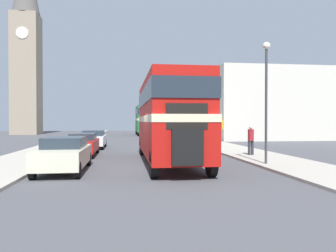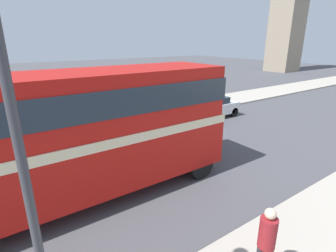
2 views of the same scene
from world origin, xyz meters
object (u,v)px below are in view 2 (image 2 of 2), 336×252
Objects in this scene: pedestrian_walking at (267,241)px; street_lamp at (18,144)px; car_parked_mid at (130,122)px; car_parked_far at (208,107)px; double_decker_bus at (72,129)px.

street_lamp is (-0.84, -4.02, 2.82)m from pedestrian_walking.
car_parked_mid is 5.80m from car_parked_far.
double_decker_bus is 2.41× the size of car_parked_far.
pedestrian_walking is at bearing -37.66° from car_parked_far.
car_parked_far is 15.37m from street_lamp.
car_parked_mid is 1.02× the size of car_parked_far.
street_lamp is (4.55, -1.72, 1.45)m from double_decker_bus.
pedestrian_walking is (10.22, -2.00, 0.40)m from car_parked_mid.
car_parked_mid is at bearing 168.93° from pedestrian_walking.
street_lamp is (9.27, -11.83, 3.21)m from car_parked_far.
car_parked_far is at bearing 142.34° from pedestrian_walking.
double_decker_bus is at bearing -41.69° from car_parked_mid.
street_lamp is at bearing -32.71° from car_parked_mid.
pedestrian_walking is (10.11, -7.80, 0.39)m from car_parked_far.
double_decker_bus reaches higher than car_parked_mid.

